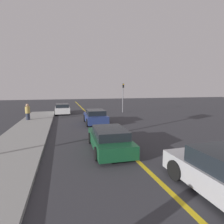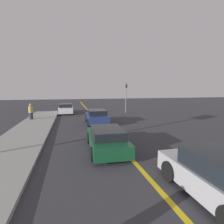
{
  "view_description": "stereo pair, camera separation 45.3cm",
  "coord_description": "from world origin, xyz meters",
  "px_view_note": "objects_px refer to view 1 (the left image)",
  "views": [
    {
      "loc": [
        -3.13,
        2.73,
        3.19
      ],
      "look_at": [
        0.25,
        14.66,
        1.56
      ],
      "focal_mm": 28.0,
      "sensor_mm": 36.0,
      "label": 1
    },
    {
      "loc": [
        -2.7,
        2.61,
        3.19
      ],
      "look_at": [
        0.25,
        14.66,
        1.56
      ],
      "focal_mm": 28.0,
      "sensor_mm": 36.0,
      "label": 2
    }
  ],
  "objects_px": {
    "traffic_light": "(123,95)",
    "car_far_distant": "(95,117)",
    "car_ahead_center": "(109,139)",
    "car_parked_left_lot": "(62,109)",
    "pedestrian_mid_group": "(28,112)"
  },
  "relations": [
    {
      "from": "car_far_distant",
      "to": "traffic_light",
      "type": "height_order",
      "value": "traffic_light"
    },
    {
      "from": "car_parked_left_lot",
      "to": "pedestrian_mid_group",
      "type": "xyz_separation_m",
      "value": [
        -3.33,
        -4.67,
        0.3
      ]
    },
    {
      "from": "traffic_light",
      "to": "car_far_distant",
      "type": "bearing_deg",
      "value": -127.18
    },
    {
      "from": "car_ahead_center",
      "to": "car_far_distant",
      "type": "relative_size",
      "value": 1.08
    },
    {
      "from": "car_ahead_center",
      "to": "pedestrian_mid_group",
      "type": "relative_size",
      "value": 2.68
    },
    {
      "from": "car_far_distant",
      "to": "pedestrian_mid_group",
      "type": "height_order",
      "value": "pedestrian_mid_group"
    },
    {
      "from": "car_far_distant",
      "to": "traffic_light",
      "type": "relative_size",
      "value": 1.01
    },
    {
      "from": "car_far_distant",
      "to": "traffic_light",
      "type": "distance_m",
      "value": 8.52
    },
    {
      "from": "car_far_distant",
      "to": "traffic_light",
      "type": "bearing_deg",
      "value": 54.17
    },
    {
      "from": "car_parked_left_lot",
      "to": "car_far_distant",
      "type": "bearing_deg",
      "value": -69.35
    },
    {
      "from": "pedestrian_mid_group",
      "to": "car_parked_left_lot",
      "type": "bearing_deg",
      "value": 54.53
    },
    {
      "from": "car_far_distant",
      "to": "car_parked_left_lot",
      "type": "distance_m",
      "value": 8.2
    },
    {
      "from": "car_far_distant",
      "to": "car_parked_left_lot",
      "type": "relative_size",
      "value": 0.96
    },
    {
      "from": "car_parked_left_lot",
      "to": "traffic_light",
      "type": "distance_m",
      "value": 8.23
    },
    {
      "from": "car_parked_left_lot",
      "to": "pedestrian_mid_group",
      "type": "height_order",
      "value": "pedestrian_mid_group"
    }
  ]
}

